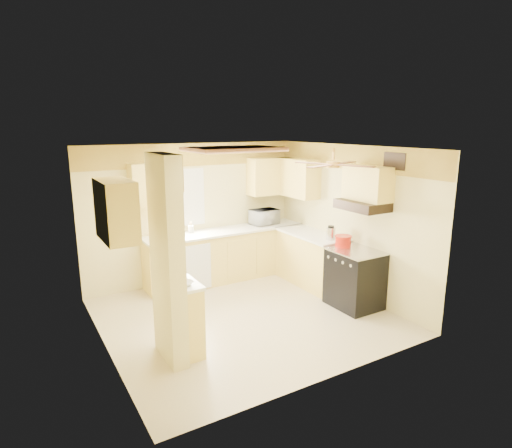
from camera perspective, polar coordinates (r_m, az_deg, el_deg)
floor at (r=6.58m, az=-1.47°, el=-12.18°), size 4.00×4.00×0.00m
ceiling at (r=5.97m, az=-1.61°, el=10.11°), size 4.00×4.00×0.00m
wall_back at (r=7.83m, az=-8.35°, el=1.43°), size 4.00×0.00×4.00m
wall_front at (r=4.66m, az=10.03°, el=-6.62°), size 4.00×0.00×4.00m
wall_left at (r=5.50m, az=-20.07°, el=-4.17°), size 0.00×3.80×3.80m
wall_right at (r=7.32m, az=12.27°, el=0.46°), size 0.00×3.80×3.80m
wallpaper_border at (r=7.67m, az=-8.55°, el=9.12°), size 4.00×0.02×0.40m
partition_column at (r=5.14m, az=-11.75°, el=-4.82°), size 0.20×0.70×2.50m
partition_ledge at (r=5.51m, az=-9.15°, el=-12.44°), size 0.25×0.55×0.90m
ledge_top at (r=5.32m, az=-9.33°, el=-7.86°), size 0.28×0.58×0.04m
lower_cabinets_back at (r=7.96m, az=-3.99°, el=-4.21°), size 3.00×0.60×0.90m
lower_cabinets_right at (r=7.77m, az=7.34°, el=-4.72°), size 0.60×1.40×0.90m
countertop_back at (r=7.83m, az=-4.01°, el=-0.94°), size 3.04×0.64×0.04m
countertop_right at (r=7.64m, az=7.38°, el=-1.37°), size 0.64×1.44×0.04m
dishwasher_panel at (r=7.40m, az=-8.10°, el=-5.81°), size 0.58×0.02×0.80m
window at (r=7.67m, az=-10.11°, el=3.42°), size 0.92×0.02×1.02m
upper_cab_back_left at (r=7.29m, az=-14.17°, el=5.11°), size 0.60×0.35×0.70m
upper_cab_back_right at (r=8.29m, az=1.99°, el=6.41°), size 0.90×0.35×0.70m
upper_cab_right at (r=8.06m, az=5.48°, el=6.16°), size 0.35×1.00×0.70m
upper_cab_left_wall at (r=5.16m, az=-18.15°, el=1.74°), size 0.35×0.75×0.70m
upper_cab_over_stove at (r=6.69m, az=14.66°, el=5.27°), size 0.35×0.76×0.52m
stove at (r=6.93m, az=13.04°, el=-7.08°), size 0.68×0.77×0.92m
range_hood at (r=6.68m, az=13.98°, el=2.43°), size 0.50×0.76×0.14m
poster_menu at (r=5.03m, az=-10.86°, el=1.89°), size 0.02×0.42×0.57m
poster_nashville at (r=5.19m, az=-10.56°, el=-5.17°), size 0.02×0.42×0.57m
ceiling_light_panel at (r=6.45m, az=-3.02°, el=9.92°), size 1.35×0.95×0.06m
ceiling_fan at (r=5.98m, az=10.23°, el=7.86°), size 1.15×1.15×0.26m
vent_grate at (r=6.53m, az=17.99°, el=7.98°), size 0.02×0.40×0.25m
microwave at (r=8.24m, az=1.12°, el=0.97°), size 0.55×0.41×0.29m
bowl at (r=5.22m, az=-9.43°, el=-7.79°), size 0.24×0.24×0.05m
dutch_oven at (r=6.95m, az=11.54°, el=-2.23°), size 0.27×0.27×0.18m
kettle at (r=7.24m, az=9.93°, el=-1.20°), size 0.15×0.15×0.24m
dish_rack at (r=7.38m, az=-12.13°, el=-1.28°), size 0.39×0.31×0.21m
utensil_crock at (r=7.68m, az=-8.68°, el=-0.67°), size 0.10×0.10×0.19m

